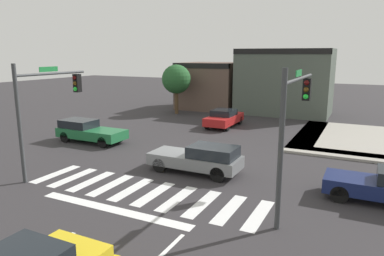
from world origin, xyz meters
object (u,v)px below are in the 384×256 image
object	(u,v)px
car_green	(88,131)
car_red	(224,118)
traffic_signal_southeast	(295,111)
traffic_signal_southwest	(47,100)
roadside_tree	(176,79)
car_gray	(200,158)

from	to	relation	value
car_green	car_red	distance (m)	10.84
car_red	traffic_signal_southeast	bearing A→B (deg)	30.92
traffic_signal_southwest	car_red	distance (m)	15.14
roadside_tree	car_red	bearing A→B (deg)	-30.82
traffic_signal_southeast	car_green	bearing A→B (deg)	72.90
traffic_signal_southeast	car_green	world-z (taller)	traffic_signal_southeast
traffic_signal_southwest	car_gray	xyz separation A→B (m)	(6.65, 3.16, -2.91)
traffic_signal_southeast	traffic_signal_southwest	bearing A→B (deg)	96.14
car_gray	roadside_tree	bearing A→B (deg)	-57.53
traffic_signal_southwest	car_red	xyz separation A→B (m)	(3.55, 14.42, -2.94)
car_red	roadside_tree	size ratio (longest dim) A/B	0.92
traffic_signal_southwest	roadside_tree	world-z (taller)	traffic_signal_southwest
car_gray	traffic_signal_southeast	bearing A→B (deg)	158.11
traffic_signal_southeast	roadside_tree	world-z (taller)	traffic_signal_southeast
traffic_signal_southwest	roadside_tree	xyz separation A→B (m)	(-3.01, 18.33, -0.29)
car_green	roadside_tree	bearing A→B (deg)	91.13
traffic_signal_southwest	car_gray	world-z (taller)	traffic_signal_southwest
traffic_signal_southeast	roadside_tree	bearing A→B (deg)	40.21
car_green	car_gray	xyz separation A→B (m)	(9.40, -2.44, 0.00)
car_red	car_gray	size ratio (longest dim) A/B	0.96
traffic_signal_southeast	car_green	xyz separation A→B (m)	(-14.20, 4.37, -2.98)
traffic_signal_southeast	car_red	bearing A→B (deg)	30.92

